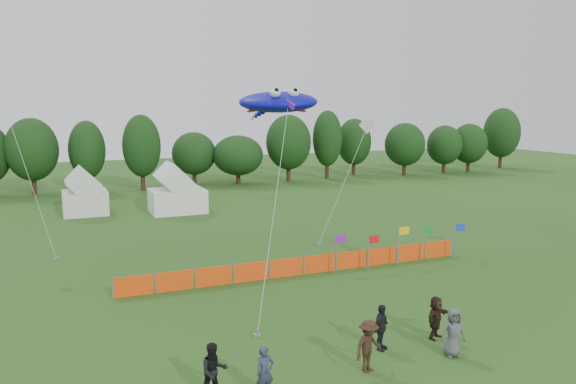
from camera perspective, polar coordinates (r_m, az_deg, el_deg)
name	(u,v)px	position (r m, az deg, el deg)	size (l,w,h in m)	color
ground	(350,351)	(22.02, 6.33, -15.78)	(160.00, 160.00, 0.00)	#234C16
treeline	(164,150)	(63.59, -12.45, 4.16)	(104.57, 8.78, 8.36)	#382314
tent_left	(85,195)	(50.28, -19.95, -0.30)	(3.63, 3.63, 3.21)	white
tent_right	(177,193)	(49.01, -11.19, -0.13)	(4.62, 3.69, 3.26)	white
barrier_fence	(303,266)	(30.80, 1.53, -7.48)	(19.90, 0.06, 1.00)	#F5470D
flag_row	(399,241)	(32.85, 11.24, -4.92)	(8.73, 0.61, 2.29)	gray
spectator_a	(265,373)	(18.50, -2.36, -17.85)	(0.62, 0.41, 1.70)	#2C324A
spectator_b	(214,371)	(18.56, -7.54, -17.61)	(0.89, 0.69, 1.83)	black
spectator_c	(369,346)	(20.25, 8.19, -15.22)	(1.20, 0.69, 1.86)	#321E14
spectator_d	(381,327)	(21.96, 9.44, -13.41)	(1.04, 0.43, 1.77)	black
spectator_e	(453,333)	(22.03, 16.44, -13.54)	(0.88, 0.57, 1.80)	#4C4D51
spectator_f	(436,317)	(23.41, 14.79, -12.22)	(1.59, 0.51, 1.72)	black
stingray_kite	(276,102)	(38.96, -1.19, 9.09)	(10.74, 23.05, 10.32)	#0D0EC4
small_kite_white	(357,151)	(41.53, 7.02, 4.13)	(7.11, 4.91, 8.32)	silver
small_kite_dark	(4,106)	(38.79, -26.86, 7.83)	(4.51, 5.66, 15.30)	black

